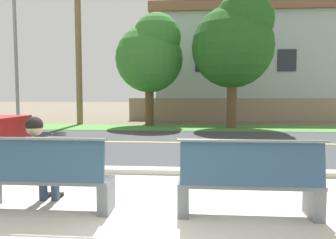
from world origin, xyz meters
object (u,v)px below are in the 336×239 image
object	(u,v)px
seated_person_grey	(39,159)
shade_tree_left	(235,41)
streetlamp	(18,44)
shade_tree_far_left	(151,54)
bench_right	(249,183)
bench_left	(43,178)
palm_tree_tall	(77,0)

from	to	relation	value
seated_person_grey	shade_tree_left	xyz separation A→B (m)	(4.07, 10.98, 3.42)
streetlamp	shade_tree_far_left	distance (m)	6.47
streetlamp	shade_tree_far_left	world-z (taller)	streetlamp
streetlamp	shade_tree_left	bearing A→B (deg)	1.25
bench_right	streetlamp	xyz separation A→B (m)	(-9.13, 10.92, 3.58)
bench_left	seated_person_grey	xyz separation A→B (m)	(-0.14, 0.17, 0.22)
bench_left	bench_right	xyz separation A→B (m)	(2.62, 0.00, 0.00)
shade_tree_left	streetlamp	bearing A→B (deg)	-178.75
bench_left	shade_tree_left	bearing A→B (deg)	70.60
bench_right	shade_tree_far_left	xyz separation A→B (m)	(-2.78, 12.09, 3.21)
bench_left	shade_tree_left	distance (m)	12.37
bench_right	shade_tree_far_left	world-z (taller)	shade_tree_far_left
bench_left	streetlamp	world-z (taller)	streetlamp
streetlamp	shade_tree_left	world-z (taller)	streetlamp
bench_left	shade_tree_far_left	size ratio (longest dim) A/B	0.31
shade_tree_left	shade_tree_far_left	bearing A→B (deg)	166.98
bench_left	shade_tree_far_left	xyz separation A→B (m)	(-0.16, 12.09, 3.21)
seated_person_grey	palm_tree_tall	distance (m)	14.24
bench_right	shade_tree_left	xyz separation A→B (m)	(1.30, 11.15, 3.65)
bench_right	streetlamp	size ratio (longest dim) A/B	0.25
shade_tree_far_left	palm_tree_tall	world-z (taller)	palm_tree_tall
bench_left	bench_right	distance (m)	2.62
streetlamp	shade_tree_far_left	bearing A→B (deg)	10.45
bench_right	shade_tree_left	size ratio (longest dim) A/B	0.28
seated_person_grey	shade_tree_far_left	xyz separation A→B (m)	(-0.02, 11.92, 2.99)
seated_person_grey	streetlamp	distance (m)	12.94
bench_right	shade_tree_far_left	bearing A→B (deg)	102.94
seated_person_grey	shade_tree_left	distance (m)	12.20
bench_left	streetlamp	xyz separation A→B (m)	(-6.51, 10.92, 3.58)
bench_right	palm_tree_tall	distance (m)	15.46
shade_tree_far_left	streetlamp	bearing A→B (deg)	-169.55
bench_left	bench_right	bearing A→B (deg)	0.00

